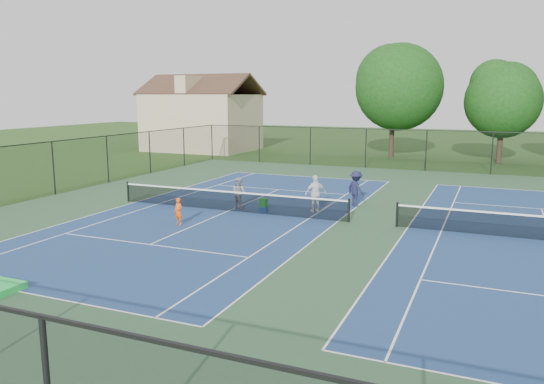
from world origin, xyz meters
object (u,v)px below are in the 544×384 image
at_px(clapboard_house, 202,120).
at_px(ball_hopper, 263,203).
at_px(tree_back_b, 394,83).
at_px(tree_back_c, 503,96).
at_px(child_player, 178,211).
at_px(instructor, 239,193).
at_px(ball_crate, 263,210).
at_px(bystander_b, 356,189).
at_px(bystander_a, 316,194).

distance_m(clapboard_house, ball_hopper, 30.40).
xyz_separation_m(tree_back_b, ball_hopper, (-1.34, -25.60, -6.12)).
bearing_deg(tree_back_c, ball_hopper, -112.80).
bearing_deg(tree_back_c, clapboard_house, -180.00).
distance_m(tree_back_c, clapboard_house, 28.10).
height_order(tree_back_c, child_player, tree_back_c).
height_order(instructor, ball_crate, instructor).
bearing_deg(instructor, ball_crate, -174.12).
xyz_separation_m(tree_back_c, child_player, (-12.71, -28.30, -4.89)).
distance_m(clapboard_house, ball_crate, 30.43).
relative_size(clapboard_house, bystander_b, 6.00).
bearing_deg(tree_back_b, clapboard_house, -176.99).
relative_size(tree_back_b, instructor, 6.47).
bearing_deg(tree_back_b, tree_back_c, -6.34).
xyz_separation_m(tree_back_c, instructor, (-11.83, -24.20, -4.71)).
bearing_deg(child_player, bystander_b, 61.27).
relative_size(tree_back_c, clapboard_house, 0.78).
bearing_deg(tree_back_b, ball_hopper, -92.99).
xyz_separation_m(clapboard_house, ball_hopper, (17.66, -24.60, -2.61)).
xyz_separation_m(instructor, bystander_a, (3.77, 0.65, 0.12)).
bearing_deg(clapboard_house, bystander_a, -49.75).
height_order(child_player, ball_crate, child_player).
bearing_deg(tree_back_c, bystander_b, -107.13).
relative_size(tree_back_c, instructor, 5.41).
relative_size(clapboard_house, ball_crate, 28.32).
bearing_deg(child_player, bystander_a, 58.67).
distance_m(instructor, ball_crate, 1.67).
bearing_deg(instructor, clapboard_house, -35.38).
distance_m(clapboard_house, instructor, 29.20).
bearing_deg(ball_crate, tree_back_b, 87.01).
distance_m(bystander_a, ball_crate, 2.62).
xyz_separation_m(tree_back_c, clapboard_house, (-28.00, -0.00, -2.39)).
bearing_deg(ball_crate, bystander_a, 24.79).
distance_m(tree_back_b, instructor, 26.02).
bearing_deg(bystander_a, instructor, -28.99).
bearing_deg(ball_hopper, clapboard_house, 125.68).
distance_m(instructor, bystander_b, 5.88).
height_order(bystander_a, ball_crate, bystander_a).
bearing_deg(clapboard_house, ball_crate, -54.32).
distance_m(bystander_a, ball_hopper, 2.54).
xyz_separation_m(tree_back_c, ball_hopper, (-10.34, -24.60, -5.00)).
xyz_separation_m(bystander_b, ball_crate, (-3.72, -3.12, -0.76)).
distance_m(child_player, bystander_b, 9.15).
distance_m(tree_back_b, clapboard_house, 19.35).
bearing_deg(ball_hopper, tree_back_c, 67.20).
bearing_deg(bystander_a, child_player, 6.87).
bearing_deg(clapboard_house, bystander_b, -45.13).
height_order(bystander_b, ball_crate, bystander_b).
relative_size(clapboard_house, child_player, 9.16).
bearing_deg(tree_back_b, ball_crate, -92.99).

